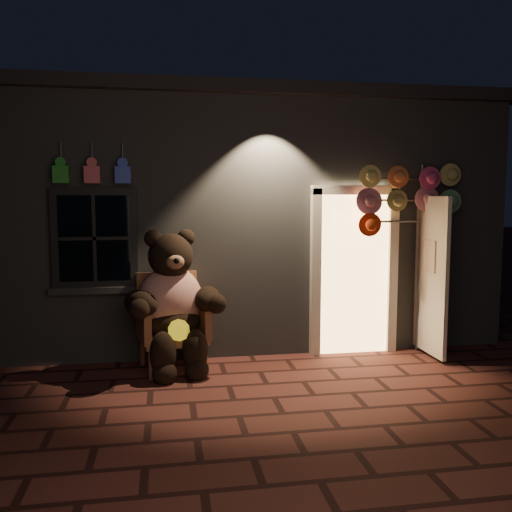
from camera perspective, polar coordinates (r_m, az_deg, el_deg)
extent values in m
plane|color=#53251F|center=(5.71, 1.93, -14.67)|extent=(60.00, 60.00, 0.00)
cube|color=slate|center=(9.30, -2.94, 3.76)|extent=(7.00, 5.00, 3.30)
cube|color=black|center=(9.39, -3.00, 14.37)|extent=(7.30, 5.30, 0.16)
cube|color=black|center=(6.76, -16.59, 1.81)|extent=(1.00, 0.10, 1.20)
cube|color=black|center=(6.73, -16.62, 1.79)|extent=(0.82, 0.06, 1.02)
cube|color=slate|center=(6.83, -16.43, -3.46)|extent=(1.10, 0.14, 0.08)
cube|color=#F0B76C|center=(7.20, 10.18, -1.79)|extent=(0.92, 0.10, 2.10)
cube|color=beige|center=(7.00, 6.28, -1.94)|extent=(0.12, 0.12, 2.20)
cube|color=beige|center=(7.35, 14.11, -1.71)|extent=(0.12, 0.12, 2.20)
cube|color=beige|center=(7.10, 10.46, 6.84)|extent=(1.16, 0.12, 0.12)
cube|color=beige|center=(7.21, 17.96, -1.97)|extent=(0.05, 0.80, 2.00)
cube|color=#279127|center=(6.72, -19.86, 8.08)|extent=(0.18, 0.07, 0.20)
cylinder|color=#59595E|center=(6.80, -19.85, 10.17)|extent=(0.02, 0.02, 0.25)
cube|color=#D0555C|center=(6.67, -16.87, 8.20)|extent=(0.18, 0.07, 0.20)
cylinder|color=#59595E|center=(6.75, -16.87, 10.30)|extent=(0.02, 0.02, 0.25)
cube|color=blue|center=(6.64, -13.84, 8.30)|extent=(0.18, 0.07, 0.20)
cylinder|color=#59595E|center=(6.71, -13.86, 10.41)|extent=(0.02, 0.02, 0.25)
cube|color=#965D3A|center=(6.56, -8.74, -8.41)|extent=(0.86, 0.82, 0.11)
cube|color=#965D3A|center=(6.78, -9.36, -4.75)|extent=(0.74, 0.23, 0.74)
cube|color=#965D3A|center=(6.43, -11.78, -6.83)|extent=(0.21, 0.64, 0.42)
cube|color=#965D3A|center=(6.57, -5.74, -6.45)|extent=(0.21, 0.64, 0.42)
cylinder|color=#965D3A|center=(6.28, -10.99, -11.20)|extent=(0.05, 0.05, 0.34)
cylinder|color=#965D3A|center=(6.42, -5.33, -10.75)|extent=(0.05, 0.05, 0.34)
cylinder|color=#965D3A|center=(6.84, -11.87, -9.78)|extent=(0.05, 0.05, 0.34)
cylinder|color=#965D3A|center=(6.96, -6.65, -9.41)|extent=(0.05, 0.05, 0.34)
ellipsoid|color=red|center=(6.52, -9.00, -4.63)|extent=(0.88, 0.76, 0.82)
ellipsoid|color=black|center=(6.49, -8.80, -6.85)|extent=(0.73, 0.66, 0.38)
sphere|color=black|center=(6.39, -8.98, 0.02)|extent=(0.62, 0.62, 0.53)
sphere|color=black|center=(6.37, -10.78, 1.82)|extent=(0.21, 0.21, 0.21)
sphere|color=black|center=(6.45, -7.38, 1.93)|extent=(0.21, 0.21, 0.21)
ellipsoid|color=#956643|center=(6.16, -8.51, -0.63)|extent=(0.23, 0.18, 0.16)
ellipsoid|color=black|center=(6.21, -12.05, -4.91)|extent=(0.53, 0.61, 0.30)
ellipsoid|color=black|center=(6.37, -5.11, -4.52)|extent=(0.37, 0.57, 0.30)
ellipsoid|color=black|center=(6.19, -9.76, -10.11)|extent=(0.30, 0.30, 0.50)
ellipsoid|color=black|center=(6.27, -6.43, -9.85)|extent=(0.30, 0.30, 0.50)
sphere|color=black|center=(6.19, -9.60, -12.11)|extent=(0.27, 0.27, 0.27)
sphere|color=black|center=(6.27, -6.25, -11.83)|extent=(0.27, 0.27, 0.27)
cylinder|color=yellow|center=(6.16, -8.12, -7.74)|extent=(0.27, 0.15, 0.24)
cylinder|color=#59595E|center=(7.43, 16.83, -0.33)|extent=(0.04, 0.04, 2.45)
cylinder|color=#59595E|center=(7.26, 15.21, 7.84)|extent=(1.09, 0.03, 0.03)
cylinder|color=#59595E|center=(7.25, 15.15, 5.69)|extent=(1.09, 0.03, 0.03)
cylinder|color=#59595E|center=(7.26, 15.09, 3.53)|extent=(1.09, 0.03, 0.03)
cylinder|color=#D4C265|center=(7.03, 12.04, 8.35)|extent=(0.31, 0.11, 0.31)
cylinder|color=orange|center=(7.14, 14.87, 8.25)|extent=(0.31, 0.11, 0.31)
cylinder|color=#D74179|center=(7.27, 17.61, 8.12)|extent=(0.31, 0.11, 0.31)
cylinder|color=tan|center=(7.49, 19.90, 7.98)|extent=(0.31, 0.11, 0.31)
cylinder|color=#C96E7C|center=(6.99, 12.07, 5.76)|extent=(0.31, 0.11, 0.31)
cylinder|color=tan|center=(7.11, 14.90, 5.69)|extent=(0.31, 0.11, 0.31)
cylinder|color=pink|center=(7.32, 17.32, 5.62)|extent=(0.31, 0.11, 0.31)
cylinder|color=#65A770|center=(7.46, 19.93, 5.54)|extent=(0.31, 0.11, 0.31)
cylinder|color=#B52E0E|center=(6.97, 12.11, 3.14)|extent=(0.31, 0.11, 0.31)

